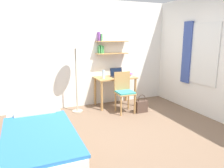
% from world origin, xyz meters
% --- Properties ---
extents(ground_plane, '(5.28, 5.28, 0.00)m').
position_xyz_m(ground_plane, '(0.00, 0.00, 0.00)').
color(ground_plane, brown).
extents(wall_back, '(4.40, 0.27, 2.60)m').
position_xyz_m(wall_back, '(0.01, 2.02, 1.30)').
color(wall_back, white).
rests_on(wall_back, ground_plane).
extents(wall_right, '(0.10, 4.40, 2.60)m').
position_xyz_m(wall_right, '(2.02, 0.04, 1.30)').
color(wall_right, white).
rests_on(wall_right, ground_plane).
extents(bed, '(0.93, 1.90, 0.54)m').
position_xyz_m(bed, '(-1.53, -0.23, 0.24)').
color(bed, '#B2844C').
rests_on(bed, ground_plane).
extents(desk, '(0.99, 0.59, 0.74)m').
position_xyz_m(desk, '(0.46, 1.70, 0.60)').
color(desk, '#B2844C').
rests_on(desk, ground_plane).
extents(desk_chair, '(0.42, 0.41, 0.93)m').
position_xyz_m(desk_chair, '(0.47, 1.19, 0.51)').
color(desk_chair, '#B2844C').
rests_on(desk_chair, ground_plane).
extents(standing_lamp, '(0.37, 0.37, 1.70)m').
position_xyz_m(standing_lamp, '(-0.54, 1.61, 1.49)').
color(standing_lamp, '#B2A893').
rests_on(standing_lamp, ground_plane).
extents(laptop, '(0.33, 0.22, 0.22)m').
position_xyz_m(laptop, '(0.54, 1.75, 0.79)').
color(laptop, black).
rests_on(laptop, desk).
extents(water_bottle, '(0.07, 0.07, 0.21)m').
position_xyz_m(water_bottle, '(0.13, 1.62, 0.84)').
color(water_bottle, silver).
rests_on(water_bottle, desk).
extents(book_stack, '(0.18, 0.24, 0.09)m').
position_xyz_m(book_stack, '(0.78, 1.64, 0.78)').
color(book_stack, silver).
rests_on(book_stack, desk).
extents(handbag, '(0.28, 0.11, 0.42)m').
position_xyz_m(handbag, '(0.82, 0.97, 0.15)').
color(handbag, '#4C382D').
rests_on(handbag, ground_plane).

